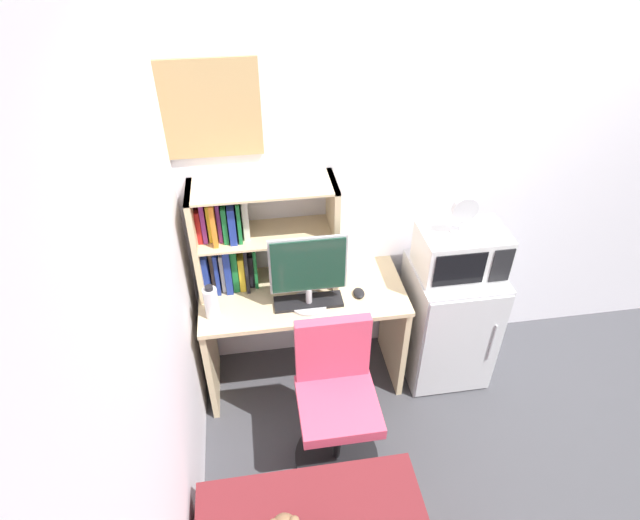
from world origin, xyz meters
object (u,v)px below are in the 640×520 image
object	(u,v)px
mini_fridge	(447,321)
keyboard	(308,302)
hutch_bookshelf	(243,238)
water_bottle	(211,303)
monitor	(308,270)
wall_corkboard	(195,110)
microwave	(461,252)
computer_mouse	(359,293)
desk_chair	(336,405)
desk_fan	(464,214)

from	to	relation	value
mini_fridge	keyboard	bearing A→B (deg)	-176.04
hutch_bookshelf	water_bottle	distance (m)	0.41
monitor	mini_fridge	xyz separation A→B (m)	(0.91, 0.07, -0.59)
monitor	wall_corkboard	bearing A→B (deg)	143.52
water_bottle	microwave	distance (m)	1.47
mini_fridge	microwave	size ratio (longest dim) A/B	1.68
monitor	computer_mouse	world-z (taller)	monitor
desk_chair	water_bottle	bearing A→B (deg)	143.67
water_bottle	hutch_bookshelf	bearing A→B (deg)	53.42
keyboard	computer_mouse	xyz separation A→B (m)	(0.30, 0.03, 0.00)
hutch_bookshelf	microwave	bearing A→B (deg)	-8.05
monitor	desk_fan	bearing A→B (deg)	4.70
monitor	microwave	bearing A→B (deg)	4.87
keyboard	wall_corkboard	xyz separation A→B (m)	(-0.51, 0.37, 1.03)
mini_fridge	desk_fan	world-z (taller)	desk_fan
mini_fridge	microwave	xyz separation A→B (m)	(0.00, 0.00, 0.56)
monitor	desk_chair	bearing A→B (deg)	-80.43
keyboard	desk_fan	size ratio (longest dim) A/B	1.71
hutch_bookshelf	desk_fan	size ratio (longest dim) A/B	3.48
monitor	mini_fridge	size ratio (longest dim) A/B	0.56
monitor	microwave	xyz separation A→B (m)	(0.91, 0.08, -0.03)
monitor	water_bottle	world-z (taller)	monitor
microwave	desk_fan	world-z (taller)	desk_fan
microwave	desk_fan	distance (m)	0.27
desk_chair	wall_corkboard	bearing A→B (deg)	124.75
monitor	mini_fridge	world-z (taller)	monitor
keyboard	mini_fridge	xyz separation A→B (m)	(0.91, 0.06, -0.35)
keyboard	desk_chair	xyz separation A→B (m)	(0.08, -0.49, -0.34)
microwave	desk_fan	bearing A→B (deg)	-170.30
hutch_bookshelf	keyboard	xyz separation A→B (m)	(0.34, -0.24, -0.32)
desk_chair	wall_corkboard	world-z (taller)	wall_corkboard
desk_fan	desk_chair	world-z (taller)	desk_fan
computer_mouse	desk_fan	size ratio (longest dim) A/B	0.41
mini_fridge	desk_chair	world-z (taller)	desk_chair
keyboard	wall_corkboard	size ratio (longest dim) A/B	0.60
computer_mouse	desk_chair	xyz separation A→B (m)	(-0.22, -0.51, -0.35)
desk_chair	computer_mouse	bearing A→B (deg)	66.51
keyboard	water_bottle	xyz separation A→B (m)	(-0.54, -0.03, 0.09)
computer_mouse	microwave	distance (m)	0.65
hutch_bookshelf	mini_fridge	bearing A→B (deg)	-8.18
monitor	keyboard	xyz separation A→B (m)	(-0.00, 0.01, -0.24)
computer_mouse	microwave	world-z (taller)	microwave
desk_fan	wall_corkboard	distance (m)	1.53
wall_corkboard	desk_fan	bearing A→B (deg)	-12.37
hutch_bookshelf	mini_fridge	xyz separation A→B (m)	(1.26, -0.18, -0.67)
mini_fridge	wall_corkboard	distance (m)	2.00
wall_corkboard	mini_fridge	bearing A→B (deg)	-12.02
hutch_bookshelf	keyboard	distance (m)	0.53
water_bottle	desk_fan	world-z (taller)	desk_fan
keyboard	desk_fan	xyz separation A→B (m)	(0.88, 0.06, 0.48)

